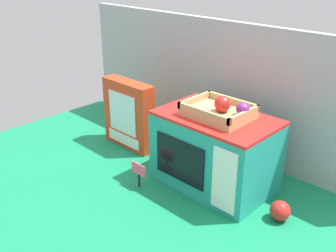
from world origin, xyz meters
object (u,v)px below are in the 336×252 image
object	(u,v)px
price_sign	(139,172)
food_groups_crate	(220,111)
toy_microwave	(215,151)
cookie_set_box	(129,114)
loose_toy_apple	(280,211)

from	to	relation	value
price_sign	food_groups_crate	bearing A→B (deg)	47.87
toy_microwave	food_groups_crate	size ratio (longest dim) A/B	1.88
toy_microwave	food_groups_crate	bearing A→B (deg)	9.76
cookie_set_box	price_sign	distance (m)	0.37
food_groups_crate	loose_toy_apple	distance (m)	0.39
toy_microwave	loose_toy_apple	world-z (taller)	toy_microwave
price_sign	loose_toy_apple	xyz separation A→B (m)	(0.48, 0.19, -0.03)
cookie_set_box	loose_toy_apple	world-z (taller)	cookie_set_box
loose_toy_apple	price_sign	bearing A→B (deg)	-158.64
cookie_set_box	toy_microwave	bearing A→B (deg)	1.18
toy_microwave	cookie_set_box	size ratio (longest dim) A/B	1.40
price_sign	loose_toy_apple	size ratio (longest dim) A/B	1.45
toy_microwave	cookie_set_box	world-z (taller)	cookie_set_box
cookie_set_box	price_sign	bearing A→B (deg)	-35.29
food_groups_crate	loose_toy_apple	size ratio (longest dim) A/B	3.32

